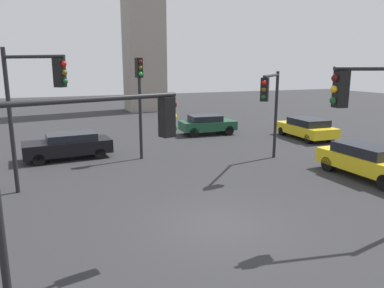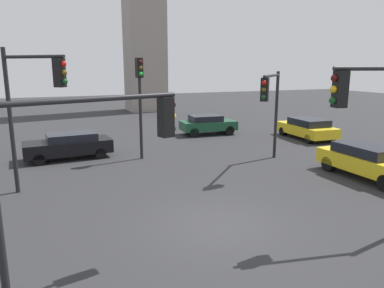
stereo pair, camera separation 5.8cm
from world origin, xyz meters
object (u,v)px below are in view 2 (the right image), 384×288
at_px(traffic_light_2, 140,90).
at_px(car_3, 368,161).
at_px(traffic_light_3, 97,143).
at_px(traffic_light_1, 271,98).
at_px(traffic_light_0, 33,95).
at_px(car_2, 69,145).
at_px(car_1, 307,128).
at_px(car_5, 208,124).

distance_m(traffic_light_2, car_3, 11.42).
relative_size(traffic_light_3, car_3, 0.98).
bearing_deg(car_3, traffic_light_1, -137.26).
distance_m(traffic_light_1, car_3, 5.13).
distance_m(traffic_light_0, car_3, 14.09).
bearing_deg(car_2, car_1, 174.42).
xyz_separation_m(traffic_light_0, traffic_light_3, (1.39, -6.35, -0.64)).
relative_size(traffic_light_1, car_2, 1.00).
height_order(traffic_light_1, traffic_light_2, traffic_light_2).
bearing_deg(car_1, traffic_light_3, 129.87).
bearing_deg(traffic_light_1, car_5, -141.88).
distance_m(traffic_light_2, car_2, 4.90).
height_order(traffic_light_0, car_3, traffic_light_0).
relative_size(traffic_light_0, car_5, 1.36).
bearing_deg(traffic_light_0, traffic_light_1, 41.73).
bearing_deg(traffic_light_2, traffic_light_0, -60.54).
height_order(traffic_light_2, car_3, traffic_light_2).
bearing_deg(traffic_light_2, traffic_light_3, -28.99).
xyz_separation_m(traffic_light_3, car_1, (15.51, 11.61, -2.47)).
xyz_separation_m(traffic_light_0, car_2, (1.37, 5.62, -3.11)).
xyz_separation_m(car_3, car_5, (-2.22, 12.26, -0.03)).
xyz_separation_m(traffic_light_3, car_2, (-0.02, 11.97, -2.47)).
bearing_deg(car_1, car_5, 58.15).
relative_size(traffic_light_2, car_5, 1.30).
bearing_deg(traffic_light_0, car_5, 80.18).
bearing_deg(traffic_light_1, traffic_light_3, -10.58).
height_order(traffic_light_2, car_5, traffic_light_2).
height_order(traffic_light_3, car_3, traffic_light_3).
height_order(traffic_light_0, traffic_light_1, traffic_light_0).
bearing_deg(car_5, traffic_light_3, -117.98).
distance_m(car_1, car_3, 8.98).
xyz_separation_m(car_2, car_5, (9.83, 3.62, 0.02)).
height_order(traffic_light_1, car_5, traffic_light_1).
bearing_deg(car_5, traffic_light_2, -136.27).
bearing_deg(traffic_light_3, car_1, 19.41).
bearing_deg(traffic_light_3, car_3, -1.94).
xyz_separation_m(traffic_light_0, car_5, (11.20, 9.24, -3.09)).
bearing_deg(traffic_light_3, car_5, 40.40).
bearing_deg(car_3, traffic_light_0, -103.44).
xyz_separation_m(traffic_light_1, traffic_light_3, (-8.98, -6.54, -0.17)).
relative_size(traffic_light_1, traffic_light_2, 0.87).
relative_size(traffic_light_1, traffic_light_3, 1.02).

